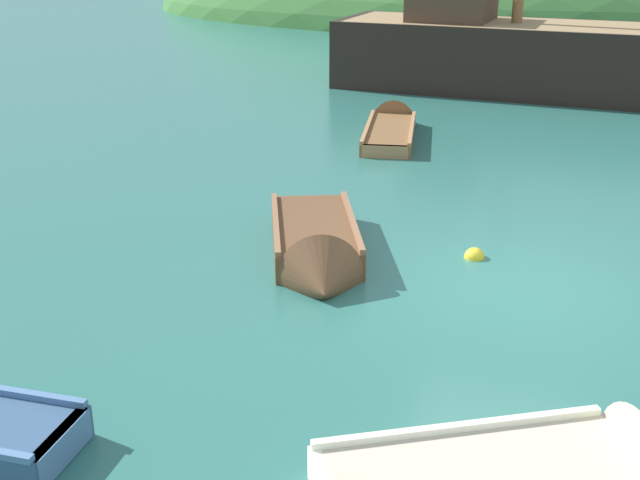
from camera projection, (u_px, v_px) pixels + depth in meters
The scene contains 7 objects.
ground_plane at pixel (510, 287), 10.46m from camera, with size 120.00×120.00×0.00m, color #2D6B60.
shore_hill at pixel (485, 15), 41.85m from camera, with size 37.23×19.72×9.50m, color #477F3D.
sailing_ship at pixel (585, 70), 21.85m from camera, with size 16.83×3.58×12.30m.
rowboat_outer_right at pixel (555, 479), 6.71m from camera, with size 3.51×2.81×1.15m.
rowboat_far at pixel (391, 129), 18.19m from camera, with size 1.83×3.93×1.00m.
rowboat_portside at pixel (317, 252), 11.21m from camera, with size 2.40×3.36×1.13m.
buoy_yellow at pixel (474, 257), 11.40m from camera, with size 0.29×0.29×0.29m, color yellow.
Camera 1 is at (1.04, -9.76, 4.43)m, focal length 44.74 mm.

